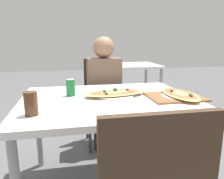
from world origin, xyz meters
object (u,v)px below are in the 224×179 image
(pizza_main, at_px, (115,93))
(drink_glass, at_px, (31,104))
(dining_table, at_px, (108,107))
(pizza_second, at_px, (180,95))
(chair_far_seated, at_px, (103,97))
(person_seated, at_px, (104,84))
(soda_can, at_px, (71,88))

(pizza_main, bearing_deg, drink_glass, -148.88)
(dining_table, xyz_separation_m, pizza_second, (0.51, -0.07, 0.09))
(chair_far_seated, xyz_separation_m, pizza_second, (0.43, -0.90, 0.23))
(chair_far_seated, bearing_deg, person_seated, 90.00)
(dining_table, distance_m, pizza_main, 0.12)
(pizza_main, bearing_deg, pizza_second, -16.35)
(soda_can, distance_m, drink_glass, 0.46)
(pizza_main, height_order, soda_can, soda_can)
(person_seated, bearing_deg, drink_glass, 59.77)
(chair_far_seated, bearing_deg, pizza_main, 88.16)
(chair_far_seated, distance_m, pizza_second, 1.02)
(soda_can, distance_m, pizza_second, 0.80)
(pizza_main, distance_m, pizza_second, 0.47)
(pizza_main, relative_size, pizza_second, 1.15)
(pizza_main, distance_m, soda_can, 0.33)
(chair_far_seated, relative_size, pizza_second, 2.20)
(pizza_main, bearing_deg, soda_can, 167.29)
(dining_table, xyz_separation_m, pizza_main, (0.06, 0.06, 0.09))
(chair_far_seated, bearing_deg, dining_table, 84.11)
(pizza_main, bearing_deg, dining_table, -134.71)
(person_seated, relative_size, soda_can, 9.37)
(dining_table, relative_size, person_seated, 1.05)
(pizza_main, height_order, drink_glass, drink_glass)
(dining_table, height_order, pizza_main, pizza_main)
(soda_can, bearing_deg, pizza_main, -12.71)
(soda_can, bearing_deg, drink_glass, -118.83)
(drink_glass, relative_size, pizza_second, 0.31)
(person_seated, distance_m, drink_glass, 1.13)
(pizza_main, distance_m, drink_glass, 0.63)
(chair_far_seated, distance_m, soda_can, 0.82)
(person_seated, xyz_separation_m, soda_can, (-0.35, -0.57, 0.10))
(pizza_main, xyz_separation_m, pizza_second, (0.45, -0.13, -0.00))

